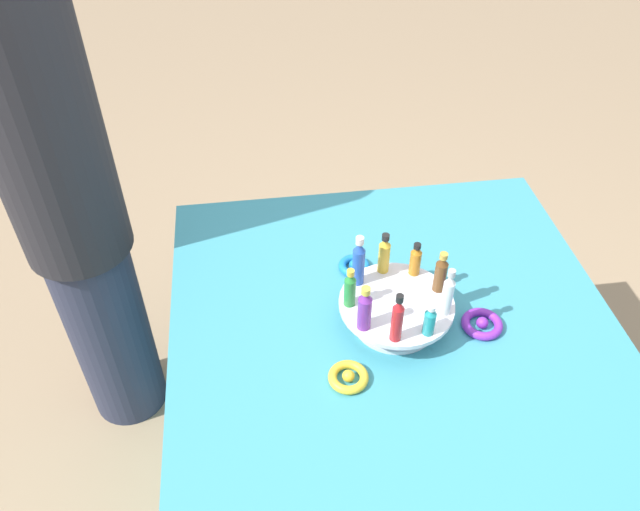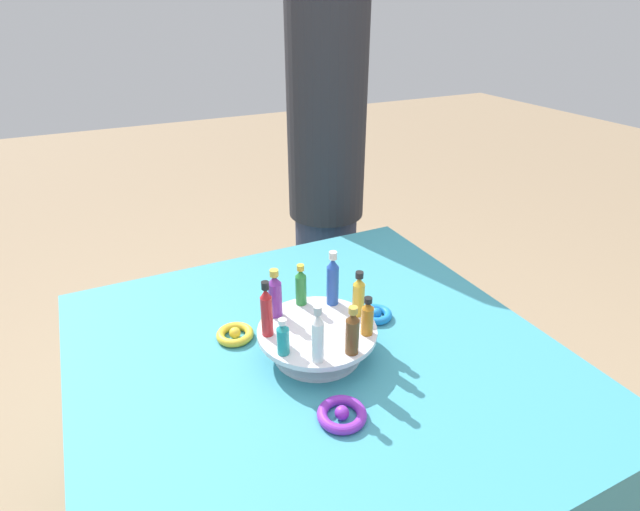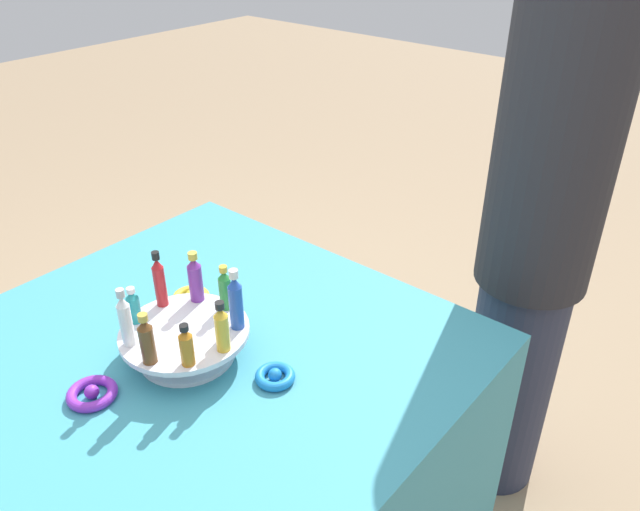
% 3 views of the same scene
% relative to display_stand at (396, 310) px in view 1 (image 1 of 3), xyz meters
% --- Properties ---
extents(ground_plane, '(12.00, 12.00, 0.00)m').
position_rel_display_stand_xyz_m(ground_plane, '(0.00, 0.00, -0.78)').
color(ground_plane, '#997F60').
extents(party_table, '(1.08, 1.08, 0.74)m').
position_rel_display_stand_xyz_m(party_table, '(0.00, 0.00, -0.41)').
color(party_table, teal).
rests_on(party_table, ground_plane).
extents(display_stand, '(0.27, 0.27, 0.07)m').
position_rel_display_stand_xyz_m(display_stand, '(0.00, 0.00, 0.00)').
color(display_stand, silver).
rests_on(display_stand, party_table).
extents(bottle_amber, '(0.03, 0.03, 0.09)m').
position_rel_display_stand_xyz_m(bottle_amber, '(-0.09, 0.06, 0.07)').
color(bottle_amber, '#AD6B19').
rests_on(bottle_amber, display_stand).
extents(bottle_gold, '(0.03, 0.03, 0.11)m').
position_rel_display_stand_xyz_m(bottle_gold, '(-0.11, -0.01, 0.08)').
color(bottle_gold, gold).
rests_on(bottle_gold, display_stand).
extents(bottle_blue, '(0.03, 0.03, 0.14)m').
position_rel_display_stand_xyz_m(bottle_blue, '(-0.08, -0.08, 0.09)').
color(bottle_blue, '#234CAD').
rests_on(bottle_blue, display_stand).
extents(bottle_green, '(0.03, 0.03, 0.11)m').
position_rel_display_stand_xyz_m(bottle_green, '(-0.01, -0.11, 0.08)').
color(bottle_green, '#288438').
rests_on(bottle_green, display_stand).
extents(bottle_purple, '(0.03, 0.03, 0.12)m').
position_rel_display_stand_xyz_m(bottle_purple, '(0.06, -0.09, 0.08)').
color(bottle_purple, '#702D93').
rests_on(bottle_purple, display_stand).
extents(bottle_red, '(0.03, 0.03, 0.13)m').
position_rel_display_stand_xyz_m(bottle_red, '(0.11, -0.03, 0.09)').
color(bottle_red, '#B21E23').
rests_on(bottle_red, display_stand).
extents(bottle_teal, '(0.03, 0.03, 0.09)m').
position_rel_display_stand_xyz_m(bottle_teal, '(0.10, 0.05, 0.07)').
color(bottle_teal, teal).
rests_on(bottle_teal, display_stand).
extents(bottle_clear, '(0.03, 0.03, 0.13)m').
position_rel_display_stand_xyz_m(bottle_clear, '(0.05, 0.10, 0.09)').
color(bottle_clear, silver).
rests_on(bottle_clear, display_stand).
extents(bottle_brown, '(0.03, 0.03, 0.11)m').
position_rel_display_stand_xyz_m(bottle_brown, '(-0.03, 0.11, 0.08)').
color(bottle_brown, brown).
rests_on(bottle_brown, display_stand).
extents(ribbon_bow_purple, '(0.10, 0.10, 0.03)m').
position_rel_display_stand_xyz_m(ribbon_bow_purple, '(0.04, 0.20, -0.03)').
color(ribbon_bow_purple, purple).
rests_on(ribbon_bow_purple, party_table).
extents(ribbon_bow_blue, '(0.08, 0.08, 0.03)m').
position_rel_display_stand_xyz_m(ribbon_bow_blue, '(-0.20, -0.06, -0.03)').
color(ribbon_bow_blue, blue).
rests_on(ribbon_bow_blue, party_table).
extents(ribbon_bow_gold, '(0.09, 0.09, 0.03)m').
position_rel_display_stand_xyz_m(ribbon_bow_gold, '(0.15, -0.14, -0.03)').
color(ribbon_bow_gold, gold).
rests_on(ribbon_bow_gold, party_table).
extents(person_figure, '(0.29, 0.29, 1.71)m').
position_rel_display_stand_xyz_m(person_figure, '(-0.42, -0.81, 0.08)').
color(person_figure, '#282D42').
rests_on(person_figure, ground_plane).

